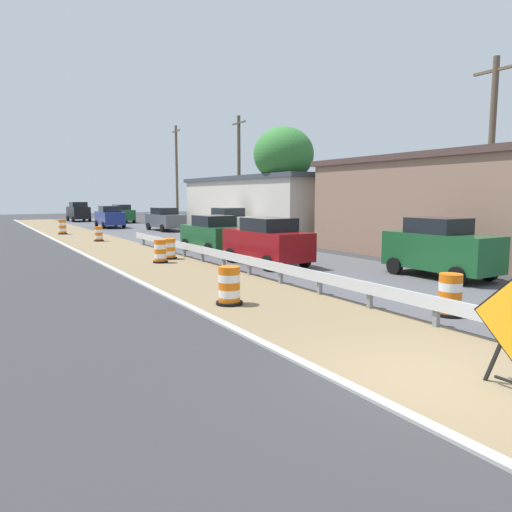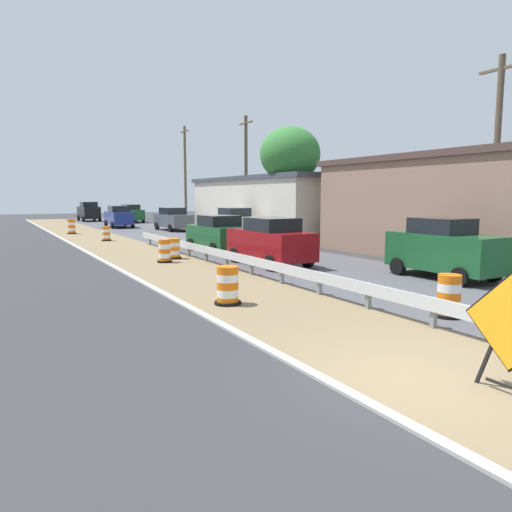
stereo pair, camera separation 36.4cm
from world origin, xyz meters
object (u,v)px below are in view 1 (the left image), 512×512
Objects in this scene: traffic_barrel_mid at (170,250)px; traffic_barrel_nearest at (450,297)px; car_lead_near_lane at (213,233)px; car_distant_c at (165,219)px; car_trailing_far_lane at (78,212)px; utility_pole_mid at (239,175)px; traffic_barrel_close at (229,287)px; car_trailing_near_lane at (229,224)px; car_distant_a at (122,214)px; traffic_barrel_farther at (99,235)px; traffic_barrel_farthest at (62,228)px; car_mid_far_lane at (440,248)px; car_distant_b at (267,241)px; utility_pole_far at (177,175)px; utility_pole_near at (490,163)px; car_lead_far_lane at (110,217)px; traffic_barrel_far at (160,252)px.

traffic_barrel_nearest is at bearing -81.53° from traffic_barrel_mid.
traffic_barrel_mid is at bearing 116.02° from car_lead_near_lane.
car_trailing_far_lane is at bearing -172.49° from car_distant_c.
traffic_barrel_mid is 13.18m from utility_pole_mid.
traffic_barrel_close is 0.26× the size of car_trailing_near_lane.
car_trailing_near_lane reaches higher than car_distant_a.
car_distant_a is 14.13m from car_distant_c.
traffic_barrel_nearest reaches higher than traffic_barrel_farther.
traffic_barrel_farthest is at bearing 89.49° from traffic_barrel_close.
car_mid_far_lane is at bearing -56.49° from traffic_barrel_mid.
car_trailing_far_lane is 0.49× the size of utility_pole_mid.
traffic_barrel_farthest reaches higher than traffic_barrel_mid.
traffic_barrel_farthest is 19.49m from car_trailing_far_lane.
car_distant_a is at bearing 176.56° from car_distant_c.
car_trailing_far_lane is at bearing 101.62° from utility_pole_mid.
traffic_barrel_mid is 0.84× the size of traffic_barrel_farthest.
traffic_barrel_farthest is 0.25× the size of car_distant_b.
car_distant_a is at bearing 179.48° from car_trailing_near_lane.
car_lead_near_lane is (3.07, 1.63, 0.54)m from traffic_barrel_mid.
utility_pole_mid is at bearing 136.23° from car_trailing_near_lane.
car_distant_c is (8.17, -0.45, 0.46)m from traffic_barrel_farthest.
car_distant_a is at bearing 102.96° from utility_pole_far.
utility_pole_near reaches higher than car_trailing_far_lane.
car_mid_far_lane is at bearing -1.89° from car_distant_c.
car_lead_far_lane is at bearing 109.88° from utility_pole_mid.
car_distant_b is (-3.96, -10.84, -0.06)m from car_trailing_near_lane.
car_trailing_near_lane is at bearing -37.80° from car_lead_near_lane.
car_distant_b is (-0.20, -5.62, 0.05)m from car_lead_near_lane.
car_distant_b is at bearing -78.03° from traffic_barrel_farthest.
car_lead_near_lane reaches higher than traffic_barrel_close.
traffic_barrel_close is 8.62m from car_mid_far_lane.
car_distant_c reaches higher than traffic_barrel_farthest.
traffic_barrel_nearest is 21.10m from car_trailing_near_lane.
traffic_barrel_farther is 9.89m from car_lead_near_lane.
traffic_barrel_far is 38.06m from car_trailing_far_lane.
car_distant_b is at bearing -114.56° from utility_pole_mid.
traffic_barrel_farthest is 0.24× the size of car_distant_c.
traffic_barrel_farther is at bearing -132.77° from utility_pole_far.
car_mid_far_lane is at bearing 0.45° from car_distant_a.
utility_pole_near is (5.91, -33.91, 3.21)m from car_lead_far_lane.
car_mid_far_lane is 0.90× the size of car_distant_a.
traffic_barrel_far is 0.90× the size of traffic_barrel_farthest.
car_lead_far_lane reaches higher than car_lead_near_lane.
traffic_barrel_nearest is 0.13× the size of utility_pole_near.
utility_pole_mid is at bearing 45.54° from traffic_barrel_mid.
traffic_barrel_close is 0.26× the size of car_mid_far_lane.
utility_pole_far is at bearing -18.88° from car_lead_near_lane.
utility_pole_far reaches higher than car_distant_b.
car_distant_b is at bearing -39.34° from traffic_barrel_far.
traffic_barrel_mid is 11.90m from car_mid_far_lane.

